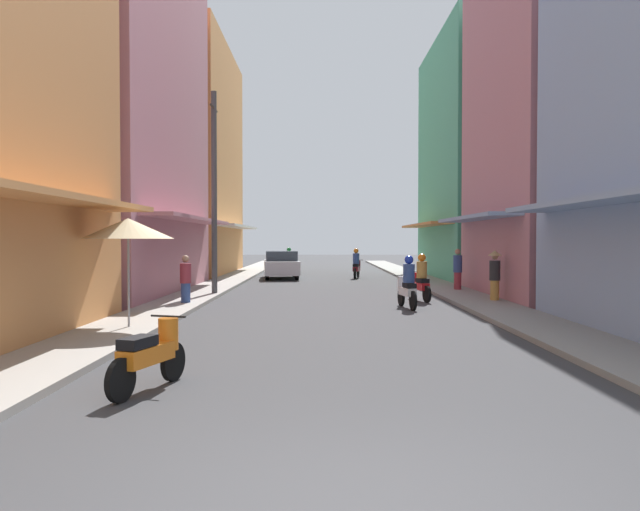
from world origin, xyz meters
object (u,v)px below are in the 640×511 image
vendor_umbrella (130,229)px  pedestrian_far (459,271)px  motorbike_red (421,280)px  parked_car (283,265)px  motorbike_orange (152,353)px  pedestrian_midway (496,274)px  pedestrian_foreground (187,281)px  motorbike_silver (289,262)px  motorbike_white (409,285)px  utility_pole (216,192)px  motorbike_maroon (358,265)px

vendor_umbrella → pedestrian_far: bearing=47.0°
motorbike_red → parked_car: 13.01m
pedestrian_far → vendor_umbrella: (-9.54, -10.23, 1.44)m
motorbike_orange → parked_car: bearing=89.4°
parked_car → pedestrian_far: (7.35, -8.50, 0.11)m
pedestrian_midway → pedestrian_far: bearing=93.1°
motorbike_orange → vendor_umbrella: size_ratio=0.70×
pedestrian_far → pedestrian_foreground: size_ratio=1.08×
motorbike_silver → pedestrian_foreground: (-2.22, -17.62, 0.07)m
motorbike_white → utility_pole: bearing=148.4°
motorbike_silver → pedestrian_foreground: bearing=-97.2°
motorbike_red → utility_pole: 7.93m
motorbike_maroon → motorbike_red: bearing=-83.6°
motorbike_red → utility_pole: size_ratio=0.24×
motorbike_red → pedestrian_foreground: 7.59m
parked_car → pedestrian_far: size_ratio=2.52×
pedestrian_foreground → vendor_umbrella: bearing=-91.3°
pedestrian_far → vendor_umbrella: size_ratio=0.67×
motorbike_orange → pedestrian_foreground: bearing=99.8°
parked_car → pedestrian_midway: size_ratio=2.51×
utility_pole → motorbike_white: bearing=-31.6°
pedestrian_midway → pedestrian_far: 4.26m
motorbike_orange → utility_pole: utility_pole is taller
motorbike_red → motorbike_white: (-0.72, -2.18, 0.00)m
motorbike_orange → vendor_umbrella: vendor_umbrella is taller
parked_car → utility_pole: bearing=-99.9°
parked_car → vendor_umbrella: bearing=-96.7°
motorbike_silver → motorbike_red: size_ratio=1.00×
motorbike_orange → motorbike_white: motorbike_white is taller
motorbike_red → parked_car: bearing=114.2°
pedestrian_far → vendor_umbrella: bearing=-133.0°
pedestrian_foreground → parked_car: bearing=81.2°
pedestrian_far → utility_pole: 9.70m
motorbike_silver → pedestrian_midway: (7.44, -16.89, 0.25)m
motorbike_red → motorbike_orange: bearing=-114.7°
motorbike_white → pedestrian_foreground: 6.72m
parked_car → utility_pole: size_ratio=0.58×
motorbike_white → pedestrian_far: size_ratio=1.07×
pedestrian_midway → vendor_umbrella: bearing=-148.5°
motorbike_maroon → pedestrian_far: bearing=-69.1°
motorbike_silver → vendor_umbrella: (-2.34, -22.87, 1.58)m
motorbike_silver → utility_pole: size_ratio=0.24×
motorbike_red → vendor_umbrella: bearing=-137.6°
motorbike_maroon → motorbike_red: (1.37, -12.21, 0.00)m
parked_car → vendor_umbrella: 18.93m
motorbike_white → pedestrian_foreground: size_ratio=1.15×
motorbike_silver → motorbike_orange: bearing=-90.8°
pedestrian_far → utility_pole: size_ratio=0.23×
parked_car → pedestrian_midway: 14.84m
motorbike_silver → parked_car: 4.14m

